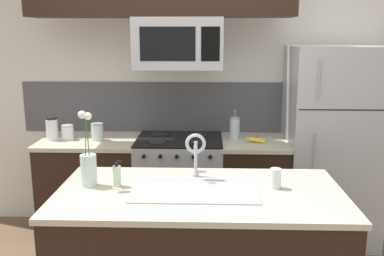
{
  "coord_description": "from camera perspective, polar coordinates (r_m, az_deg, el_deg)",
  "views": [
    {
      "loc": [
        0.24,
        -2.79,
        1.84
      ],
      "look_at": [
        0.13,
        0.27,
        1.16
      ],
      "focal_mm": 40.0,
      "sensor_mm": 36.0,
      "label": 1
    }
  ],
  "objects": [
    {
      "name": "rear_partition",
      "position": [
        4.1,
        2.79,
        4.95
      ],
      "size": [
        5.2,
        0.1,
        2.6
      ],
      "primitive_type": "cube",
      "color": "silver",
      "rests_on": "ground"
    },
    {
      "name": "splash_band",
      "position": [
        4.08,
        -1.45,
        2.78
      ],
      "size": [
        3.03,
        0.01,
        0.48
      ],
      "primitive_type": "cube",
      "color": "#4C4C51",
      "rests_on": "rear_partition"
    },
    {
      "name": "back_counter_left",
      "position": [
        4.08,
        -13.15,
        -7.67
      ],
      "size": [
        0.88,
        0.65,
        0.91
      ],
      "color": "black",
      "rests_on": "ground"
    },
    {
      "name": "back_counter_right",
      "position": [
        3.96,
        8.09,
        -8.04
      ],
      "size": [
        0.6,
        0.65,
        0.91
      ],
      "color": "black",
      "rests_on": "ground"
    },
    {
      "name": "stove_range",
      "position": [
        3.94,
        -1.67,
        -7.93
      ],
      "size": [
        0.76,
        0.64,
        0.93
      ],
      "color": "#A8AAAF",
      "rests_on": "ground"
    },
    {
      "name": "microwave",
      "position": [
        3.68,
        -1.82,
        11.21
      ],
      "size": [
        0.74,
        0.4,
        0.42
      ],
      "color": "#A8AAAF"
    },
    {
      "name": "refrigerator",
      "position": [
        3.99,
        17.97,
        -2.19
      ],
      "size": [
        0.78,
        0.74,
        1.74
      ],
      "color": "#A8AAAF",
      "rests_on": "ground"
    },
    {
      "name": "storage_jar_tall",
      "position": [
        3.99,
        -18.17,
        -0.06
      ],
      "size": [
        0.1,
        0.1,
        0.21
      ],
      "color": "silver",
      "rests_on": "back_counter_left"
    },
    {
      "name": "storage_jar_medium",
      "position": [
        3.98,
        -16.26,
        -0.54
      ],
      "size": [
        0.11,
        0.11,
        0.13
      ],
      "color": "silver",
      "rests_on": "back_counter_left"
    },
    {
      "name": "storage_jar_short",
      "position": [
        3.88,
        -12.53,
        -0.49
      ],
      "size": [
        0.11,
        0.11,
        0.15
      ],
      "color": "silver",
      "rests_on": "back_counter_left"
    },
    {
      "name": "banana_bunch",
      "position": [
        3.77,
        8.61,
        -1.56
      ],
      "size": [
        0.19,
        0.12,
        0.08
      ],
      "color": "yellow",
      "rests_on": "back_counter_right"
    },
    {
      "name": "french_press",
      "position": [
        3.85,
        5.71,
        -0.0
      ],
      "size": [
        0.09,
        0.09,
        0.27
      ],
      "color": "silver",
      "rests_on": "back_counter_right"
    },
    {
      "name": "kitchen_sink",
      "position": [
        2.64,
        0.35,
        -9.73
      ],
      "size": [
        0.76,
        0.44,
        0.16
      ],
      "color": "#ADAFB5",
      "rests_on": "island_counter"
    },
    {
      "name": "sink_faucet",
      "position": [
        2.76,
        0.5,
        -2.87
      ],
      "size": [
        0.14,
        0.14,
        0.31
      ],
      "color": "#B7BABF",
      "rests_on": "island_counter"
    },
    {
      "name": "dish_soap_bottle",
      "position": [
        2.7,
        -9.98,
        -6.28
      ],
      "size": [
        0.06,
        0.05,
        0.16
      ],
      "color": "beige",
      "rests_on": "island_counter"
    },
    {
      "name": "drinking_glass",
      "position": [
        2.68,
        11.08,
        -6.62
      ],
      "size": [
        0.07,
        0.07,
        0.13
      ],
      "color": "silver",
      "rests_on": "island_counter"
    },
    {
      "name": "flower_vase",
      "position": [
        2.72,
        -13.63,
        -5.05
      ],
      "size": [
        0.1,
        0.11,
        0.48
      ],
      "color": "silver",
      "rests_on": "island_counter"
    }
  ]
}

